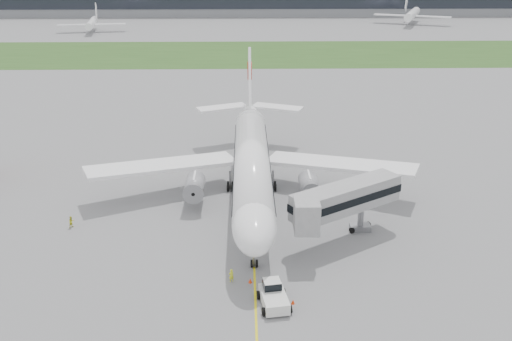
{
  "coord_description": "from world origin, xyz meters",
  "views": [
    {
      "loc": [
        -0.99,
        -71.47,
        34.56
      ],
      "look_at": [
        0.56,
        2.0,
        5.1
      ],
      "focal_mm": 40.0,
      "sensor_mm": 36.0,
      "label": 1
    }
  ],
  "objects_px": {
    "airliner": "(252,159)",
    "pushback_tug": "(273,295)",
    "jet_bridge": "(341,201)",
    "ground_crew_near": "(231,275)"
  },
  "relations": [
    {
      "from": "pushback_tug",
      "to": "ground_crew_near",
      "type": "xyz_separation_m",
      "value": [
        -4.41,
        4.2,
        -0.25
      ]
    },
    {
      "from": "airliner",
      "to": "ground_crew_near",
      "type": "bearing_deg",
      "value": -96.4
    },
    {
      "from": "pushback_tug",
      "to": "jet_bridge",
      "type": "height_order",
      "value": "jet_bridge"
    },
    {
      "from": "airliner",
      "to": "pushback_tug",
      "type": "xyz_separation_m",
      "value": [
        1.84,
        -27.07,
        -4.62
      ]
    },
    {
      "from": "jet_bridge",
      "to": "ground_crew_near",
      "type": "distance_m",
      "value": 16.56
    },
    {
      "from": "airliner",
      "to": "pushback_tug",
      "type": "distance_m",
      "value": 27.52
    },
    {
      "from": "pushback_tug",
      "to": "jet_bridge",
      "type": "distance_m",
      "value": 16.34
    },
    {
      "from": "airliner",
      "to": "ground_crew_near",
      "type": "relative_size",
      "value": 34.27
    },
    {
      "from": "ground_crew_near",
      "to": "jet_bridge",
      "type": "bearing_deg",
      "value": -173.74
    },
    {
      "from": "pushback_tug",
      "to": "jet_bridge",
      "type": "bearing_deg",
      "value": 47.3
    }
  ]
}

